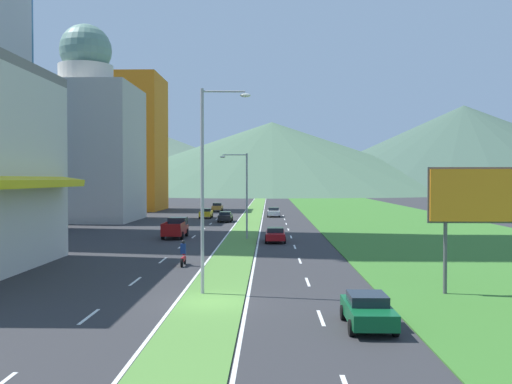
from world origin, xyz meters
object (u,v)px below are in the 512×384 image
Objects in this scene: motorcycle_rider at (183,255)px; car_6 at (274,212)px; street_lamp_near at (207,179)px; car_4 at (368,310)px; car_1 at (275,235)px; street_lamp_mid at (244,190)px; billboard_roadside at (484,200)px; car_5 at (206,213)px; car_3 at (225,216)px; car_2 at (217,207)px; pickup_truck_0 at (176,228)px.

car_6 is at bearing -7.45° from motorcycle_rider.
car_4 is (7.30, -6.41, -5.36)m from street_lamp_near.
car_1 is at bearing -23.62° from motorcycle_rider.
car_6 is at bearing 179.85° from car_1.
car_1 is (3.15, -2.53, -4.27)m from street_lamp_mid.
street_lamp_near reaches higher than billboard_roadside.
street_lamp_mid is 5.88m from car_1.
car_5 reaches higher than car_1.
street_lamp_near is at bearing -131.30° from car_4.
motorcycle_rider reaches higher than car_5.
car_5 is (-3.58, 7.42, 0.02)m from car_3.
street_lamp_mid reaches higher than car_1.
car_6 reaches higher than car_3.
billboard_roadside is at bearing 132.72° from car_4.
street_lamp_near is at bearing -164.24° from motorcycle_rider.
car_6 is (10.48, 3.11, -0.01)m from car_5.
car_2 is 18.35m from car_6.
car_6 is at bearing -145.45° from car_2.
billboard_roadside reaches higher than car_5.
street_lamp_mid is (0.68, 27.27, -1.09)m from street_lamp_near.
street_lamp_near is 5.39× the size of motorcycle_rider.
street_lamp_mid reaches higher than motorcycle_rider.
billboard_roadside is at bearing -143.71° from pickup_truck_0.
car_2 is (-7.17, 48.53, -4.20)m from street_lamp_mid.
car_5 is 0.78× the size of pickup_truck_0.
street_lamp_mid is 1.60× the size of pickup_truck_0.
car_6 is (-3.38, 67.10, 0.05)m from car_4.
billboard_roadside is 1.64× the size of car_6.
street_lamp_mid is 30.39m from billboard_roadside.
car_4 is 67.19m from car_6.
car_3 is 0.85× the size of pickup_truck_0.
car_1 is at bearing -165.01° from car_3.
car_3 is at bearing -169.70° from car_4.
car_2 is 47.19m from pickup_truck_0.
car_4 is at bearing -158.60° from pickup_truck_0.
street_lamp_mid is 23.56m from car_3.
pickup_truck_0 reaches higher than car_3.
motorcycle_rider reaches higher than car_2.
pickup_truck_0 reaches higher than car_1.
car_4 is (6.62, -33.69, -4.28)m from street_lamp_mid.
street_lamp_near is 2.00× the size of pickup_truck_0.
street_lamp_near is 50.53m from car_3.
car_3 is (-3.65, 22.89, -4.24)m from street_lamp_mid.
motorcycle_rider is at bearing -175.44° from car_5.
car_4 is at bearing -137.28° from billboard_roadside.
street_lamp_mid is 1.95× the size of car_1.
car_3 is 40.45m from motorcycle_rider.
car_1 is 34.44m from car_5.
car_1 is 31.35m from car_4.
motorcycle_rider is at bearing -176.76° from car_2.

